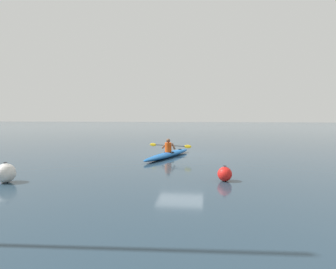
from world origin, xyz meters
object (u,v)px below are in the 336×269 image
object	(u,v)px
kayak	(168,155)
mooring_buoy_red_near	(6,173)
mooring_buoy_white_far	(225,174)
kayaker	(168,146)

from	to	relation	value
kayak	mooring_buoy_red_near	xyz separation A→B (m)	(4.48, 6.28, 0.17)
kayak	mooring_buoy_red_near	bearing A→B (deg)	54.49
mooring_buoy_white_far	kayak	bearing A→B (deg)	-63.16
kayaker	mooring_buoy_white_far	xyz separation A→B (m)	(-2.58, 5.13, -0.33)
kayaker	mooring_buoy_white_far	bearing A→B (deg)	116.75
kayaker	mooring_buoy_white_far	world-z (taller)	kayaker
kayaker	mooring_buoy_red_near	world-z (taller)	kayaker
mooring_buoy_red_near	mooring_buoy_white_far	distance (m)	7.17
kayaker	mooring_buoy_red_near	xyz separation A→B (m)	(4.49, 6.29, -0.26)
kayak	mooring_buoy_white_far	size ratio (longest dim) A/B	9.22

